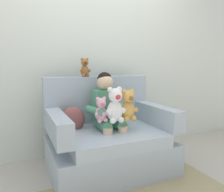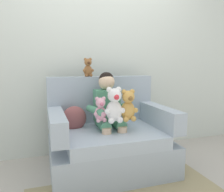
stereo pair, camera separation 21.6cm
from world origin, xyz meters
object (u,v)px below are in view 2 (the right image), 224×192
(armchair, at_px, (109,140))
(plush_pink, at_px, (101,110))
(seated_child, at_px, (109,108))
(throw_pillow, at_px, (74,119))
(plush_white, at_px, (114,106))
(plush_honey, at_px, (128,106))
(plush_brown_on_backrest, at_px, (88,68))

(armchair, xyz_separation_m, plush_pink, (-0.12, -0.12, 0.36))
(seated_child, bearing_deg, throw_pillow, 172.54)
(armchair, xyz_separation_m, plush_white, (-0.00, -0.17, 0.40))
(seated_child, distance_m, plush_honey, 0.24)
(armchair, relative_size, throw_pillow, 4.65)
(plush_pink, bearing_deg, throw_pillow, 148.57)
(plush_honey, height_order, throw_pillow, plush_honey)
(seated_child, bearing_deg, plush_honey, -44.42)
(plush_honey, bearing_deg, plush_brown_on_backrest, 122.80)
(plush_pink, bearing_deg, plush_honey, 5.70)
(armchair, relative_size, plush_honey, 3.88)
(plush_honey, height_order, plush_white, plush_white)
(plush_honey, xyz_separation_m, plush_white, (-0.15, -0.01, 0.01))
(plush_pink, height_order, plush_brown_on_backrest, plush_brown_on_backrest)
(seated_child, relative_size, plush_white, 2.42)
(plush_pink, height_order, throw_pillow, plush_pink)
(plush_white, distance_m, plush_pink, 0.14)
(throw_pillow, bearing_deg, seated_child, -15.32)
(plush_honey, relative_size, plush_brown_on_backrest, 1.49)
(armchair, relative_size, plush_brown_on_backrest, 5.77)
(seated_child, height_order, plush_white, seated_child)
(seated_child, bearing_deg, plush_brown_on_backrest, 125.53)
(plush_white, relative_size, plush_brown_on_backrest, 1.63)
(armchair, height_order, plush_brown_on_backrest, plush_brown_on_backrest)
(throw_pillow, bearing_deg, armchair, -18.68)
(plush_white, distance_m, plush_brown_on_backrest, 0.62)
(plush_pink, bearing_deg, plush_brown_on_backrest, 108.88)
(plush_white, bearing_deg, plush_pink, 168.38)
(plush_honey, bearing_deg, plush_white, -175.37)
(armchair, distance_m, seated_child, 0.35)
(armchair, bearing_deg, plush_brown_on_backrest, 115.72)
(throw_pillow, bearing_deg, plush_honey, -29.75)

